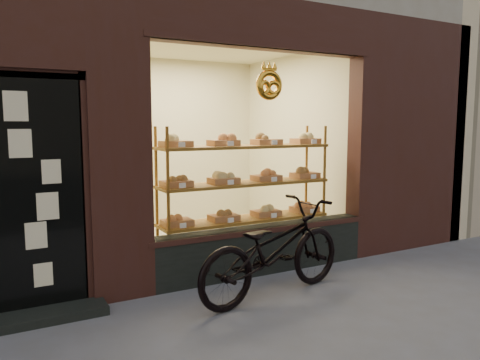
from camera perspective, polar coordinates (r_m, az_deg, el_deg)
display_shelf at (r=5.76m, az=0.66°, el=-1.79°), size 2.20×0.45×1.70m
bicycle at (r=4.72m, az=4.09°, el=-8.47°), size 1.92×0.96×0.96m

